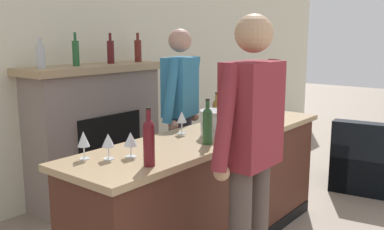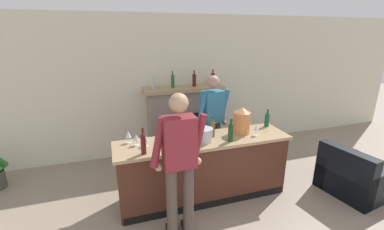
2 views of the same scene
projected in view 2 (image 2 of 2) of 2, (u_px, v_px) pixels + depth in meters
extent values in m
cube|color=beige|center=(162.00, 86.00, 5.12)|extent=(12.00, 0.07, 2.75)
cube|color=#4B261B|center=(204.00, 170.00, 3.81)|extent=(2.46, 0.58, 0.90)
cube|color=tan|center=(204.00, 141.00, 3.67)|extent=(2.53, 0.65, 0.04)
cube|color=black|center=(210.00, 205.00, 3.66)|extent=(2.41, 0.01, 0.10)
cube|color=gray|center=(184.00, 122.00, 5.22)|extent=(1.41, 0.44, 1.33)
cube|color=black|center=(187.00, 134.00, 5.06)|extent=(0.77, 0.02, 0.85)
cube|color=tan|center=(184.00, 89.00, 4.99)|extent=(1.57, 0.52, 0.07)
cylinder|color=#B4BAC0|center=(153.00, 83.00, 4.77)|extent=(0.08, 0.08, 0.20)
cylinder|color=#B4BAC0|center=(153.00, 76.00, 4.73)|extent=(0.03, 0.03, 0.07)
cylinder|color=#22572D|center=(173.00, 81.00, 4.88)|extent=(0.06, 0.06, 0.24)
cylinder|color=#22572D|center=(173.00, 73.00, 4.83)|extent=(0.03, 0.03, 0.08)
cylinder|color=#4F1416|center=(194.00, 80.00, 5.01)|extent=(0.07, 0.07, 0.23)
cylinder|color=#4F1416|center=(194.00, 72.00, 4.96)|extent=(0.03, 0.03, 0.08)
cylinder|color=maroon|center=(213.00, 79.00, 5.12)|extent=(0.08, 0.08, 0.24)
cylinder|color=maroon|center=(213.00, 71.00, 5.07)|extent=(0.03, 0.03, 0.08)
cube|color=black|center=(354.00, 180.00, 4.00)|extent=(0.89, 0.96, 0.40)
cube|color=black|center=(344.00, 174.00, 3.81)|extent=(0.31, 0.87, 0.79)
cube|color=black|center=(377.00, 187.00, 3.70)|extent=(0.79, 0.32, 0.54)
cube|color=black|center=(335.00, 167.00, 4.25)|extent=(0.79, 0.32, 0.54)
cylinder|color=#4B3E39|center=(188.00, 201.00, 3.05)|extent=(0.13, 0.13, 0.96)
cube|color=black|center=(187.00, 227.00, 3.25)|extent=(0.10, 0.24, 0.07)
cylinder|color=#4B3E39|center=(172.00, 204.00, 3.00)|extent=(0.13, 0.13, 0.96)
cube|color=maroon|center=(179.00, 142.00, 2.79)|extent=(0.36, 0.22, 0.58)
cylinder|color=maroon|center=(199.00, 138.00, 2.87)|extent=(0.20, 0.08, 0.57)
sphere|color=tan|center=(198.00, 161.00, 2.98)|extent=(0.09, 0.09, 0.09)
cylinder|color=maroon|center=(158.00, 143.00, 2.74)|extent=(0.20, 0.08, 0.57)
sphere|color=tan|center=(159.00, 167.00, 2.85)|extent=(0.09, 0.09, 0.09)
sphere|color=tan|center=(179.00, 103.00, 2.66)|extent=(0.21, 0.21, 0.21)
cylinder|color=#3A3B47|center=(207.00, 149.00, 4.43)|extent=(0.13, 0.13, 0.96)
cube|color=black|center=(209.00, 173.00, 4.51)|extent=(0.16, 0.26, 0.07)
cylinder|color=#3A3B47|center=(216.00, 146.00, 4.54)|extent=(0.13, 0.13, 0.96)
cube|color=black|center=(218.00, 170.00, 4.61)|extent=(0.16, 0.26, 0.07)
cube|color=teal|center=(213.00, 107.00, 4.26)|extent=(0.40, 0.31, 0.53)
cylinder|color=teal|center=(202.00, 110.00, 4.13)|extent=(0.20, 0.08, 0.57)
sphere|color=tan|center=(202.00, 128.00, 4.20)|extent=(0.09, 0.09, 0.09)
cylinder|color=teal|center=(224.00, 106.00, 4.37)|extent=(0.20, 0.08, 0.57)
sphere|color=tan|center=(224.00, 123.00, 4.44)|extent=(0.09, 0.09, 0.09)
sphere|color=tan|center=(213.00, 82.00, 4.13)|extent=(0.21, 0.21, 0.21)
cylinder|color=#D07B44|center=(242.00, 123.00, 3.85)|extent=(0.25, 0.25, 0.32)
cone|color=#D07B44|center=(243.00, 110.00, 3.79)|extent=(0.25, 0.25, 0.07)
cylinder|color=#B29333|center=(246.00, 132.00, 3.74)|extent=(0.02, 0.04, 0.02)
cylinder|color=silver|center=(204.00, 135.00, 3.56)|extent=(0.24, 0.24, 0.18)
cylinder|color=silver|center=(204.00, 129.00, 3.53)|extent=(0.25, 0.25, 0.01)
cylinder|color=#11562D|center=(267.00, 120.00, 4.14)|extent=(0.07, 0.07, 0.20)
sphere|color=#11562D|center=(267.00, 115.00, 4.12)|extent=(0.07, 0.07, 0.07)
cylinder|color=#11562D|center=(268.00, 112.00, 4.10)|extent=(0.03, 0.03, 0.08)
cylinder|color=black|center=(268.00, 110.00, 4.09)|extent=(0.03, 0.03, 0.01)
cylinder|color=brown|center=(213.00, 130.00, 3.72)|extent=(0.07, 0.07, 0.21)
sphere|color=brown|center=(213.00, 123.00, 3.69)|extent=(0.07, 0.07, 0.07)
cylinder|color=brown|center=(213.00, 121.00, 3.68)|extent=(0.03, 0.03, 0.08)
cylinder|color=black|center=(213.00, 117.00, 3.66)|extent=(0.03, 0.03, 0.01)
cylinder|color=#234D28|center=(190.00, 139.00, 3.40)|extent=(0.07, 0.07, 0.22)
sphere|color=#234D28|center=(190.00, 131.00, 3.37)|extent=(0.06, 0.06, 0.06)
cylinder|color=#234D28|center=(190.00, 128.00, 3.35)|extent=(0.03, 0.03, 0.09)
cylinder|color=black|center=(190.00, 124.00, 3.34)|extent=(0.03, 0.03, 0.01)
cylinder|color=#193A1C|center=(231.00, 134.00, 3.56)|extent=(0.07, 0.07, 0.23)
sphere|color=#193A1C|center=(231.00, 126.00, 3.53)|extent=(0.07, 0.07, 0.07)
cylinder|color=#193A1C|center=(231.00, 123.00, 3.51)|extent=(0.03, 0.03, 0.09)
cylinder|color=black|center=(231.00, 120.00, 3.50)|extent=(0.03, 0.03, 0.01)
cylinder|color=#59141B|center=(143.00, 145.00, 3.18)|extent=(0.07, 0.07, 0.24)
sphere|color=#59141B|center=(143.00, 136.00, 3.14)|extent=(0.06, 0.06, 0.06)
cylinder|color=#59141B|center=(143.00, 133.00, 3.13)|extent=(0.03, 0.03, 0.09)
cylinder|color=black|center=(142.00, 129.00, 3.11)|extent=(0.03, 0.03, 0.01)
cylinder|color=silver|center=(256.00, 135.00, 3.79)|extent=(0.06, 0.06, 0.01)
cylinder|color=silver|center=(256.00, 133.00, 3.77)|extent=(0.01, 0.01, 0.08)
cone|color=silver|center=(256.00, 128.00, 3.75)|extent=(0.07, 0.07, 0.08)
cylinder|color=silver|center=(191.00, 136.00, 3.77)|extent=(0.07, 0.07, 0.01)
cylinder|color=silver|center=(191.00, 133.00, 3.76)|extent=(0.01, 0.01, 0.08)
cone|color=silver|center=(191.00, 128.00, 3.73)|extent=(0.08, 0.08, 0.09)
cylinder|color=silver|center=(137.00, 145.00, 3.46)|extent=(0.07, 0.07, 0.01)
cylinder|color=silver|center=(136.00, 142.00, 3.44)|extent=(0.01, 0.01, 0.07)
cone|color=silver|center=(136.00, 137.00, 3.42)|extent=(0.08, 0.08, 0.08)
cylinder|color=silver|center=(129.00, 143.00, 3.54)|extent=(0.06, 0.06, 0.01)
cylinder|color=silver|center=(129.00, 140.00, 3.52)|extent=(0.01, 0.01, 0.07)
cone|color=silver|center=(128.00, 134.00, 3.50)|extent=(0.07, 0.07, 0.09)
cylinder|color=silver|center=(146.00, 146.00, 3.43)|extent=(0.07, 0.07, 0.01)
cylinder|color=silver|center=(146.00, 144.00, 3.42)|extent=(0.01, 0.01, 0.07)
cone|color=silver|center=(146.00, 138.00, 3.39)|extent=(0.09, 0.09, 0.09)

